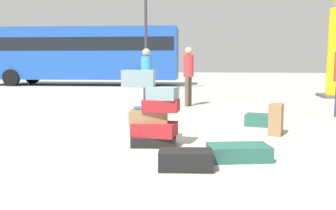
{
  "coord_description": "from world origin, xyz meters",
  "views": [
    {
      "loc": [
        1.42,
        -5.27,
        1.27
      ],
      "look_at": [
        0.39,
        1.46,
        0.46
      ],
      "focal_mm": 38.26,
      "sensor_mm": 36.0,
      "label": 1
    }
  ],
  "objects_px": {
    "suitcase_brown_foreground_far": "(276,119)",
    "suitcase_black_left_side": "(186,160)",
    "suitcase_teal_behind_tower": "(263,120)",
    "person_passerby_in_red": "(188,71)",
    "suitcase_teal_white_trunk": "(239,152)",
    "parked_bus": "(81,52)",
    "person_bearded_onlooker": "(146,72)",
    "suitcase_navy_right_side": "(147,113)",
    "suitcase_tower": "(153,114)"
  },
  "relations": [
    {
      "from": "suitcase_black_left_side",
      "to": "suitcase_teal_behind_tower",
      "type": "relative_size",
      "value": 0.95
    },
    {
      "from": "suitcase_black_left_side",
      "to": "parked_bus",
      "type": "height_order",
      "value": "parked_bus"
    },
    {
      "from": "suitcase_black_left_side",
      "to": "person_bearded_onlooker",
      "type": "relative_size",
      "value": 0.39
    },
    {
      "from": "suitcase_teal_behind_tower",
      "to": "person_passerby_in_red",
      "type": "distance_m",
      "value": 3.66
    },
    {
      "from": "suitcase_navy_right_side",
      "to": "parked_bus",
      "type": "bearing_deg",
      "value": 102.28
    },
    {
      "from": "suitcase_teal_white_trunk",
      "to": "suitcase_brown_foreground_far",
      "type": "distance_m",
      "value": 1.9
    },
    {
      "from": "suitcase_tower",
      "to": "suitcase_brown_foreground_far",
      "type": "relative_size",
      "value": 2.1
    },
    {
      "from": "suitcase_tower",
      "to": "person_passerby_in_red",
      "type": "relative_size",
      "value": 0.68
    },
    {
      "from": "suitcase_brown_foreground_far",
      "to": "person_passerby_in_red",
      "type": "relative_size",
      "value": 0.32
    },
    {
      "from": "suitcase_navy_right_side",
      "to": "suitcase_teal_behind_tower",
      "type": "bearing_deg",
      "value": -26.95
    },
    {
      "from": "suitcase_teal_white_trunk",
      "to": "person_bearded_onlooker",
      "type": "bearing_deg",
      "value": 100.82
    },
    {
      "from": "suitcase_teal_white_trunk",
      "to": "suitcase_brown_foreground_far",
      "type": "relative_size",
      "value": 1.43
    },
    {
      "from": "suitcase_brown_foreground_far",
      "to": "suitcase_black_left_side",
      "type": "height_order",
      "value": "suitcase_brown_foreground_far"
    },
    {
      "from": "suitcase_brown_foreground_far",
      "to": "suitcase_black_left_side",
      "type": "xyz_separation_m",
      "value": [
        -1.36,
        -2.28,
        -0.16
      ]
    },
    {
      "from": "suitcase_teal_white_trunk",
      "to": "suitcase_brown_foreground_far",
      "type": "xyz_separation_m",
      "value": [
        0.71,
        1.75,
        0.18
      ]
    },
    {
      "from": "suitcase_black_left_side",
      "to": "person_bearded_onlooker",
      "type": "xyz_separation_m",
      "value": [
        -1.72,
        5.8,
        0.88
      ]
    },
    {
      "from": "suitcase_black_left_side",
      "to": "suitcase_teal_behind_tower",
      "type": "bearing_deg",
      "value": 62.27
    },
    {
      "from": "person_bearded_onlooker",
      "to": "suitcase_teal_behind_tower",
      "type": "bearing_deg",
      "value": 19.85
    },
    {
      "from": "suitcase_teal_white_trunk",
      "to": "suitcase_black_left_side",
      "type": "xyz_separation_m",
      "value": [
        -0.65,
        -0.52,
        0.02
      ]
    },
    {
      "from": "suitcase_black_left_side",
      "to": "person_bearded_onlooker",
      "type": "distance_m",
      "value": 6.11
    },
    {
      "from": "suitcase_teal_white_trunk",
      "to": "suitcase_teal_behind_tower",
      "type": "bearing_deg",
      "value": 64.04
    },
    {
      "from": "suitcase_teal_behind_tower",
      "to": "person_passerby_in_red",
      "type": "relative_size",
      "value": 0.4
    },
    {
      "from": "suitcase_navy_right_side",
      "to": "person_bearded_onlooker",
      "type": "bearing_deg",
      "value": 86.48
    },
    {
      "from": "suitcase_brown_foreground_far",
      "to": "person_bearded_onlooker",
      "type": "xyz_separation_m",
      "value": [
        -3.08,
        3.52,
        0.72
      ]
    },
    {
      "from": "suitcase_brown_foreground_far",
      "to": "suitcase_navy_right_side",
      "type": "xyz_separation_m",
      "value": [
        -2.6,
        1.37,
        -0.14
      ]
    },
    {
      "from": "person_passerby_in_red",
      "to": "suitcase_navy_right_side",
      "type": "bearing_deg",
      "value": 2.19
    },
    {
      "from": "suitcase_teal_white_trunk",
      "to": "suitcase_brown_foreground_far",
      "type": "height_order",
      "value": "suitcase_brown_foreground_far"
    },
    {
      "from": "suitcase_teal_white_trunk",
      "to": "person_passerby_in_red",
      "type": "relative_size",
      "value": 0.46
    },
    {
      "from": "suitcase_teal_behind_tower",
      "to": "person_bearded_onlooker",
      "type": "height_order",
      "value": "person_bearded_onlooker"
    },
    {
      "from": "suitcase_teal_behind_tower",
      "to": "parked_bus",
      "type": "bearing_deg",
      "value": 139.35
    },
    {
      "from": "suitcase_brown_foreground_far",
      "to": "parked_bus",
      "type": "distance_m",
      "value": 15.63
    },
    {
      "from": "suitcase_black_left_side",
      "to": "person_passerby_in_red",
      "type": "relative_size",
      "value": 0.38
    },
    {
      "from": "suitcase_navy_right_side",
      "to": "person_passerby_in_red",
      "type": "distance_m",
      "value": 2.81
    },
    {
      "from": "parked_bus",
      "to": "person_bearded_onlooker",
      "type": "bearing_deg",
      "value": -62.52
    },
    {
      "from": "suitcase_teal_white_trunk",
      "to": "suitcase_teal_behind_tower",
      "type": "relative_size",
      "value": 1.17
    },
    {
      "from": "suitcase_tower",
      "to": "parked_bus",
      "type": "bearing_deg",
      "value": 116.05
    },
    {
      "from": "person_passerby_in_red",
      "to": "parked_bus",
      "type": "height_order",
      "value": "parked_bus"
    },
    {
      "from": "person_bearded_onlooker",
      "to": "parked_bus",
      "type": "distance_m",
      "value": 10.95
    },
    {
      "from": "suitcase_tower",
      "to": "parked_bus",
      "type": "distance_m",
      "value": 15.54
    },
    {
      "from": "suitcase_teal_behind_tower",
      "to": "suitcase_navy_right_side",
      "type": "distance_m",
      "value": 2.52
    },
    {
      "from": "person_bearded_onlooker",
      "to": "suitcase_navy_right_side",
      "type": "bearing_deg",
      "value": -15.94
    },
    {
      "from": "suitcase_teal_behind_tower",
      "to": "parked_bus",
      "type": "distance_m",
      "value": 14.85
    },
    {
      "from": "person_bearded_onlooker",
      "to": "suitcase_brown_foreground_far",
      "type": "bearing_deg",
      "value": 12.67
    },
    {
      "from": "suitcase_tower",
      "to": "person_passerby_in_red",
      "type": "height_order",
      "value": "person_passerby_in_red"
    },
    {
      "from": "person_bearded_onlooker",
      "to": "person_passerby_in_red",
      "type": "relative_size",
      "value": 0.97
    },
    {
      "from": "suitcase_black_left_side",
      "to": "person_bearded_onlooker",
      "type": "bearing_deg",
      "value": 100.15
    },
    {
      "from": "person_passerby_in_red",
      "to": "suitcase_tower",
      "type": "bearing_deg",
      "value": 16.07
    },
    {
      "from": "suitcase_teal_behind_tower",
      "to": "suitcase_navy_right_side",
      "type": "height_order",
      "value": "suitcase_navy_right_side"
    },
    {
      "from": "suitcase_tower",
      "to": "suitcase_teal_behind_tower",
      "type": "distance_m",
      "value": 2.75
    },
    {
      "from": "suitcase_tower",
      "to": "suitcase_black_left_side",
      "type": "distance_m",
      "value": 1.4
    }
  ]
}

